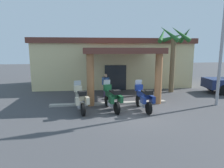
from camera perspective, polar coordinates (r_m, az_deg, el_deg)
ground_plane at (r=10.65m, az=6.25°, el=-8.47°), size 80.00×80.00×0.00m
motel_building at (r=18.94m, az=-0.01°, el=6.43°), size 14.25×10.89×4.33m
motorcycle_cream at (r=10.81m, az=-9.23°, el=-4.42°), size 0.89×2.20×1.61m
motorcycle_green at (r=10.96m, az=-0.03°, el=-4.09°), size 0.93×2.19×1.61m
motorcycle_blue at (r=11.07m, az=9.18°, el=-4.08°), size 0.73×2.21×1.61m
pedestrian at (r=13.96m, az=-1.86°, el=0.06°), size 0.51×0.32×1.67m
palm_tree_near_portico at (r=16.19m, az=17.49°, el=10.56°), size 2.60×2.67×5.23m
curb_strip at (r=12.24m, az=-0.77°, el=-5.68°), size 7.24×0.36×0.12m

